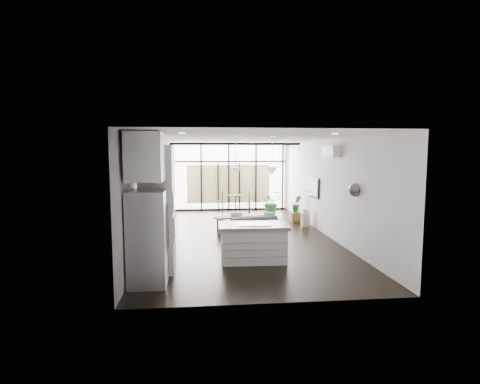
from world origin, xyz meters
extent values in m
cube|color=black|center=(0.00, 0.00, 0.00)|extent=(5.00, 10.00, 0.00)
cube|color=white|center=(0.00, 0.00, 2.80)|extent=(5.00, 10.00, 0.00)
cube|color=silver|center=(-2.50, 0.00, 1.40)|extent=(0.02, 10.00, 2.80)
cube|color=silver|center=(2.50, 0.00, 1.40)|extent=(0.02, 10.00, 2.80)
cube|color=silver|center=(0.00, 5.00, 1.40)|extent=(5.00, 0.02, 2.80)
cube|color=silver|center=(0.00, -5.00, 1.40)|extent=(5.00, 0.02, 2.80)
cube|color=black|center=(0.00, 4.88, 1.40)|extent=(5.00, 0.20, 2.80)
cube|color=white|center=(0.00, 4.00, 2.77)|extent=(4.70, 1.90, 0.06)
cube|color=beige|center=(0.00, 4.95, 1.10)|extent=(3.50, 0.02, 1.60)
cube|color=white|center=(-0.01, -2.61, 0.42)|extent=(1.55, 0.95, 0.83)
cube|color=black|center=(-0.01, -2.61, 0.84)|extent=(0.76, 0.52, 0.01)
cube|color=#A7A7AC|center=(-2.13, -3.85, 0.87)|extent=(0.67, 0.84, 1.74)
cube|color=white|center=(-2.03, -3.15, 1.28)|extent=(0.66, 0.69, 2.56)
cube|color=white|center=(-2.12, -3.50, 2.35)|extent=(0.62, 1.75, 0.86)
cone|color=white|center=(-0.40, -2.65, 2.02)|extent=(0.26, 0.26, 0.18)
cone|color=white|center=(0.40, -2.65, 2.02)|extent=(0.26, 0.26, 0.18)
imported|color=#4B4B4E|center=(0.34, 0.32, 0.36)|extent=(1.94, 0.97, 0.73)
cube|color=brown|center=(-0.01, 0.58, 0.24)|extent=(1.55, 0.83, 0.48)
cylinder|color=beige|center=(0.06, 1.69, 0.20)|extent=(0.58, 0.58, 0.39)
cube|color=brown|center=(2.19, 2.06, 0.16)|extent=(0.43, 0.43, 0.32)
imported|color=#256328|center=(1.62, 3.84, 0.36)|extent=(1.11, 1.16, 0.71)
imported|color=#256328|center=(2.19, 2.06, 0.45)|extent=(0.37, 0.63, 0.27)
cylinder|color=beige|center=(2.24, 1.07, 0.29)|extent=(0.32, 0.32, 0.58)
cube|color=black|center=(0.23, 4.23, 0.36)|extent=(1.58, 0.90, 0.71)
cube|color=black|center=(2.46, 1.00, 1.30)|extent=(0.05, 1.10, 0.65)
cube|color=white|center=(2.38, -0.80, 2.45)|extent=(0.22, 0.90, 0.30)
cube|color=black|center=(-2.47, -0.50, 1.55)|extent=(0.04, 0.70, 0.90)
camera|label=1|loc=(-1.14, -10.73, 2.42)|focal=28.00mm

